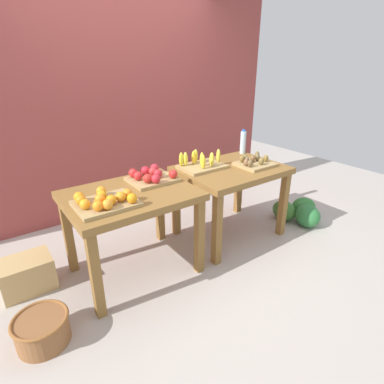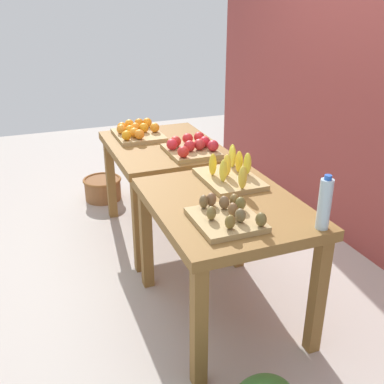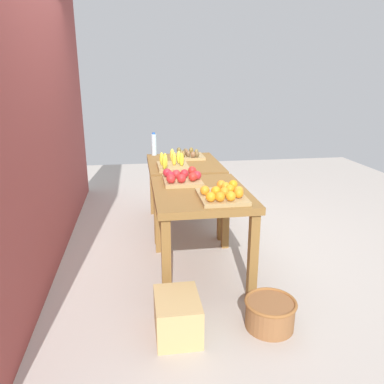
% 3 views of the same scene
% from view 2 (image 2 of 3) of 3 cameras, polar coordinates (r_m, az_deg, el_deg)
% --- Properties ---
extents(ground_plane, '(8.00, 8.00, 0.00)m').
position_cam_2_polar(ground_plane, '(3.35, -0.33, -9.38)').
color(ground_plane, '#B5ABA2').
extents(back_wall, '(4.40, 0.12, 3.00)m').
position_cam_2_polar(back_wall, '(3.54, 21.48, 16.83)').
color(back_wall, brown).
rests_on(back_wall, ground_plane).
extents(display_table_left, '(1.04, 0.80, 0.77)m').
position_cam_2_polar(display_table_left, '(3.54, -3.61, 4.29)').
color(display_table_left, brown).
rests_on(display_table_left, ground_plane).
extents(display_table_right, '(1.04, 0.80, 0.77)m').
position_cam_2_polar(display_table_right, '(2.57, 4.10, -3.46)').
color(display_table_right, brown).
rests_on(display_table_right, ground_plane).
extents(orange_bin, '(0.44, 0.37, 0.11)m').
position_cam_2_polar(orange_bin, '(3.69, -6.95, 7.57)').
color(orange_bin, tan).
rests_on(orange_bin, display_table_left).
extents(apple_bin, '(0.40, 0.37, 0.11)m').
position_cam_2_polar(apple_bin, '(3.28, -0.09, 5.69)').
color(apple_bin, tan).
rests_on(apple_bin, display_table_left).
extents(banana_crate, '(0.44, 0.32, 0.17)m').
position_cam_2_polar(banana_crate, '(2.79, 4.83, 2.33)').
color(banana_crate, tan).
rests_on(banana_crate, display_table_right).
extents(kiwi_bin, '(0.37, 0.32, 0.10)m').
position_cam_2_polar(kiwi_bin, '(2.29, 4.40, -2.98)').
color(kiwi_bin, tan).
rests_on(kiwi_bin, display_table_right).
extents(water_bottle, '(0.06, 0.06, 0.28)m').
position_cam_2_polar(water_bottle, '(2.27, 16.34, -1.41)').
color(water_bottle, silver).
rests_on(water_bottle, display_table_right).
extents(wicker_basket, '(0.37, 0.37, 0.21)m').
position_cam_2_polar(wicker_basket, '(4.44, -11.16, 0.48)').
color(wicker_basket, brown).
rests_on(wicker_basket, ground_plane).
extents(cardboard_produce_box, '(0.40, 0.30, 0.28)m').
position_cam_2_polar(cardboard_produce_box, '(4.55, -3.09, 1.88)').
color(cardboard_produce_box, tan).
rests_on(cardboard_produce_box, ground_plane).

